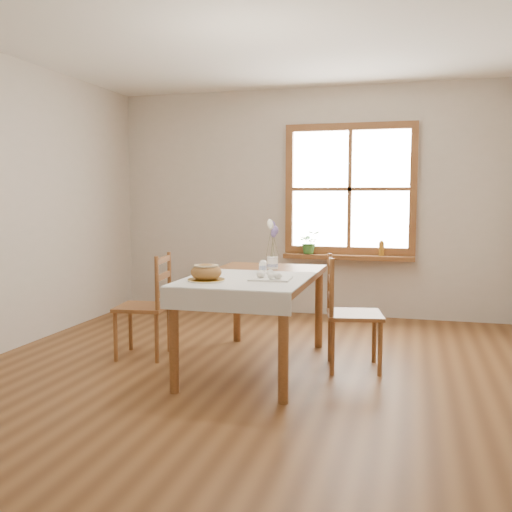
{
  "coord_description": "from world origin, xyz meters",
  "views": [
    {
      "loc": [
        1.19,
        -4.03,
        1.37
      ],
      "look_at": [
        0.0,
        0.3,
        0.9
      ],
      "focal_mm": 40.0,
      "sensor_mm": 36.0,
      "label": 1
    }
  ],
  "objects_px": {
    "chair_right": "(355,313)",
    "flower_vase": "(272,264)",
    "chair_left": "(143,305)",
    "bread_plate": "(206,280)",
    "dining_table": "(256,285)"
  },
  "relations": [
    {
      "from": "chair_left",
      "to": "chair_right",
      "type": "relative_size",
      "value": 0.98
    },
    {
      "from": "chair_left",
      "to": "chair_right",
      "type": "xyz_separation_m",
      "value": [
        1.78,
        0.12,
        0.01
      ]
    },
    {
      "from": "bread_plate",
      "to": "flower_vase",
      "type": "relative_size",
      "value": 2.56
    },
    {
      "from": "chair_left",
      "to": "dining_table",
      "type": "bearing_deg",
      "value": 80.4
    },
    {
      "from": "dining_table",
      "to": "bread_plate",
      "type": "bearing_deg",
      "value": -116.26
    },
    {
      "from": "chair_left",
      "to": "chair_right",
      "type": "bearing_deg",
      "value": 86.46
    },
    {
      "from": "chair_left",
      "to": "bread_plate",
      "type": "relative_size",
      "value": 3.38
    },
    {
      "from": "bread_plate",
      "to": "flower_vase",
      "type": "distance_m",
      "value": 0.87
    },
    {
      "from": "chair_right",
      "to": "flower_vase",
      "type": "xyz_separation_m",
      "value": [
        -0.71,
        0.16,
        0.35
      ]
    },
    {
      "from": "dining_table",
      "to": "chair_right",
      "type": "distance_m",
      "value": 0.81
    },
    {
      "from": "dining_table",
      "to": "flower_vase",
      "type": "xyz_separation_m",
      "value": [
        0.05,
        0.33,
        0.14
      ]
    },
    {
      "from": "dining_table",
      "to": "flower_vase",
      "type": "height_order",
      "value": "flower_vase"
    },
    {
      "from": "flower_vase",
      "to": "chair_right",
      "type": "bearing_deg",
      "value": -13.05
    },
    {
      "from": "dining_table",
      "to": "chair_left",
      "type": "height_order",
      "value": "chair_left"
    },
    {
      "from": "chair_right",
      "to": "flower_vase",
      "type": "bearing_deg",
      "value": 66.24
    }
  ]
}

